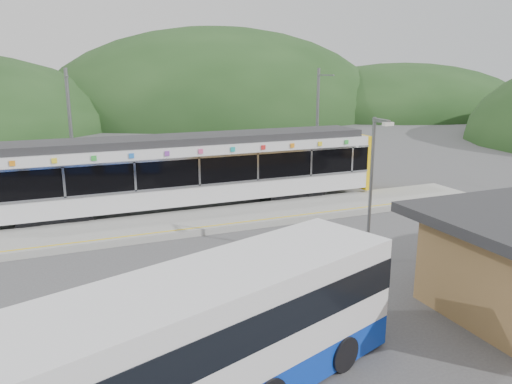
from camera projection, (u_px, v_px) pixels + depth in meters
name	position (u px, v px, depth m)	size (l,w,h in m)	color
ground	(269.00, 241.00, 20.64)	(120.00, 120.00, 0.00)	#4C4C4F
hills	(332.00, 197.00, 27.70)	(146.00, 149.00, 26.00)	#1E3D19
platform	(241.00, 217.00, 23.56)	(26.00, 3.20, 0.30)	#9E9E99
yellow_line	(251.00, 221.00, 22.36)	(26.00, 0.10, 0.01)	yellow
train	(182.00, 170.00, 24.74)	(20.44, 3.01, 3.74)	black
catenary_mast_west	(71.00, 137.00, 24.82)	(0.18, 1.80, 7.00)	slate
catenary_mast_east	(317.00, 125.00, 30.06)	(0.18, 1.80, 7.00)	slate
bus	(183.00, 354.00, 9.94)	(10.83, 5.75, 2.89)	#0C35B7
lamp_post	(373.00, 178.00, 17.57)	(0.36, 0.95, 5.32)	slate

